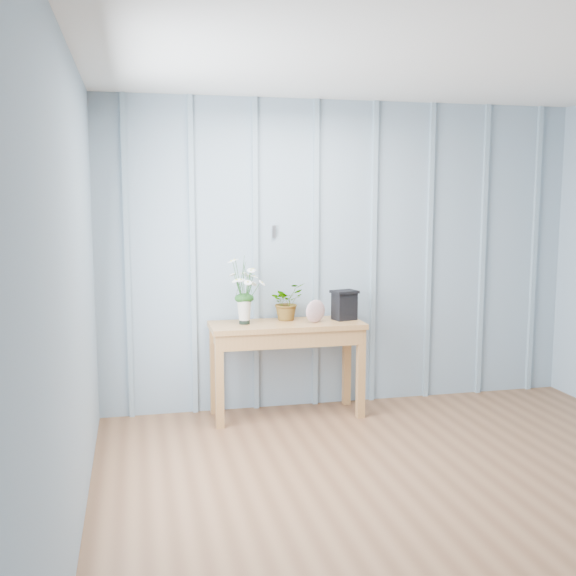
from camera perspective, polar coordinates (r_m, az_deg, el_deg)
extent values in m
plane|color=brown|center=(3.90, 15.22, -18.80)|extent=(4.50, 4.50, 0.00)
cube|color=#90A5B4|center=(5.59, 4.81, 2.80)|extent=(4.00, 0.01, 2.50)
cube|color=silver|center=(3.58, 16.69, 19.85)|extent=(4.00, 4.50, 0.01)
cube|color=#A6A5AA|center=(5.41, -1.19, 4.79)|extent=(0.03, 0.01, 0.10)
cube|color=#88A1AE|center=(5.32, -13.45, 2.37)|extent=(0.04, 0.03, 2.50)
cube|color=#88A1AE|center=(5.34, -8.07, 2.52)|extent=(0.04, 0.03, 2.50)
cube|color=#88A1AE|center=(5.40, -2.77, 2.65)|extent=(0.04, 0.03, 2.50)
cube|color=#88A1AE|center=(5.51, 2.36, 2.75)|extent=(0.04, 0.03, 2.50)
cube|color=#88A1AE|center=(5.66, 7.25, 2.83)|extent=(0.04, 0.03, 2.50)
cube|color=#88A1AE|center=(5.85, 11.86, 2.88)|extent=(0.04, 0.03, 2.50)
cube|color=#88A1AE|center=(6.08, 16.15, 2.91)|extent=(0.04, 0.03, 2.50)
cube|color=#88A1AE|center=(6.33, 20.12, 2.93)|extent=(0.04, 0.03, 2.50)
cube|color=#A06C39|center=(5.28, -0.12, -3.16)|extent=(1.20, 0.45, 0.04)
cube|color=#A06C39|center=(5.29, -0.12, -4.01)|extent=(1.13, 0.42, 0.12)
cube|color=#A06C39|center=(5.10, -5.82, -7.92)|extent=(0.06, 0.06, 0.71)
cube|color=#A06C39|center=(5.34, 6.18, -7.20)|extent=(0.06, 0.06, 0.71)
cube|color=#A06C39|center=(5.44, -6.29, -6.92)|extent=(0.06, 0.06, 0.71)
cube|color=#A06C39|center=(5.67, 4.98, -6.31)|extent=(0.06, 0.06, 0.71)
cylinder|color=black|center=(5.23, -3.71, -2.77)|extent=(0.08, 0.08, 0.05)
cone|color=beige|center=(5.21, -3.72, -1.92)|extent=(0.12, 0.12, 0.19)
ellipsoid|color=#123D13|center=(5.20, -3.72, -0.87)|extent=(0.15, 0.12, 0.08)
imported|color=#123D13|center=(5.37, -0.12, -1.16)|extent=(0.35, 0.33, 0.30)
ellipsoid|color=#8E4558|center=(5.26, 2.34, -1.98)|extent=(0.19, 0.11, 0.18)
cube|color=black|center=(5.40, 4.79, -1.56)|extent=(0.20, 0.17, 0.22)
cube|color=black|center=(5.38, 4.81, -0.32)|extent=(0.23, 0.20, 0.02)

